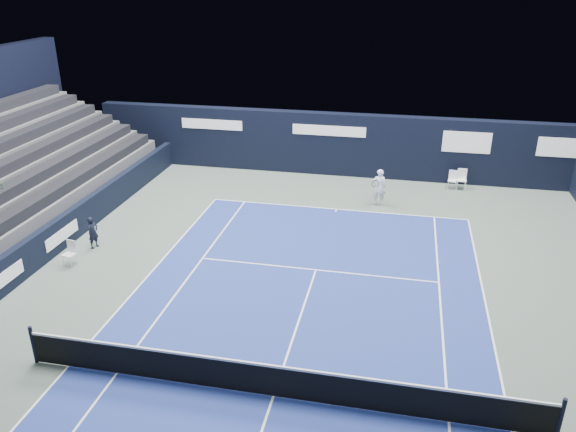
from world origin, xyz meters
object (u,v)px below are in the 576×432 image
(line_judge_chair, at_px, (70,251))
(folding_chair_back_b, at_px, (453,178))
(folding_chair_back_a, at_px, (462,175))
(tennis_player, at_px, (379,187))
(tennis_net, at_px, (273,380))

(line_judge_chair, bearing_deg, folding_chair_back_b, 49.46)
(folding_chair_back_a, bearing_deg, folding_chair_back_b, -163.95)
(folding_chair_back_b, xyz_separation_m, tennis_player, (-3.29, -2.71, 0.32))
(tennis_net, bearing_deg, folding_chair_back_b, 72.15)
(line_judge_chair, bearing_deg, tennis_net, -19.42)
(tennis_player, bearing_deg, line_judge_chair, -142.62)
(folding_chair_back_a, distance_m, folding_chair_back_b, 0.45)
(line_judge_chair, height_order, tennis_player, tennis_player)
(line_judge_chair, bearing_deg, tennis_player, 48.92)
(tennis_player, bearing_deg, tennis_net, -97.62)
(folding_chair_back_a, relative_size, folding_chair_back_b, 1.10)
(folding_chair_back_a, height_order, tennis_net, tennis_net)
(line_judge_chair, xyz_separation_m, tennis_net, (8.45, -5.07, 0.00))
(folding_chair_back_a, distance_m, tennis_net, 16.57)
(folding_chair_back_b, bearing_deg, tennis_net, -102.45)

